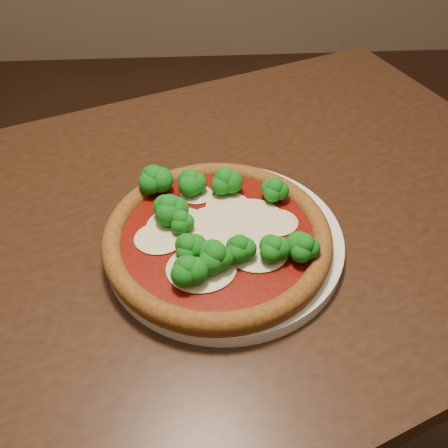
{
  "coord_description": "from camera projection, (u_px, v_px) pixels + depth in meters",
  "views": [
    {
      "loc": [
        -0.09,
        -0.62,
        1.22
      ],
      "look_at": [
        -0.06,
        -0.16,
        0.79
      ],
      "focal_mm": 40.0,
      "sensor_mm": 36.0,
      "label": 1
    }
  ],
  "objects": [
    {
      "name": "pizza",
      "position": [
        217.0,
        233.0,
        0.62
      ],
      "size": [
        0.29,
        0.29,
        0.06
      ],
      "rotation": [
        0.0,
        0.0,
        0.06
      ],
      "color": "brown",
      "rests_on": "plate"
    },
    {
      "name": "dining_table",
      "position": [
        193.0,
        276.0,
        0.76
      ],
      "size": [
        1.3,
        1.07,
        0.75
      ],
      "rotation": [
        0.0,
        0.0,
        0.38
      ],
      "color": "black",
      "rests_on": "floor"
    },
    {
      "name": "plate",
      "position": [
        224.0,
        241.0,
        0.65
      ],
      "size": [
        0.31,
        0.31,
        0.02
      ],
      "primitive_type": "cylinder",
      "color": "silver",
      "rests_on": "dining_table"
    },
    {
      "name": "floor",
      "position": [
        245.0,
        399.0,
        1.29
      ],
      "size": [
        4.0,
        4.0,
        0.0
      ],
      "primitive_type": "plane",
      "color": "black",
      "rests_on": "ground"
    }
  ]
}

